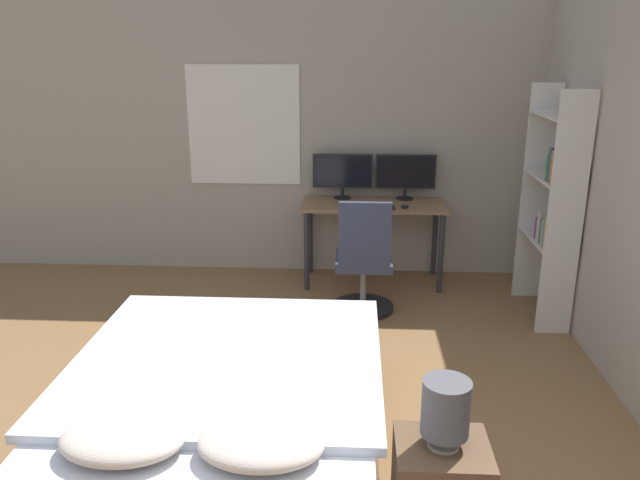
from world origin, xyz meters
TOP-DOWN VIEW (x-y plane):
  - wall_back at (-0.01, 4.17)m, footprint 12.00×0.08m
  - bed at (-0.61, 1.23)m, footprint 1.68×1.91m
  - bedside_lamp at (0.48, 0.62)m, footprint 0.21×0.21m
  - desk at (0.25, 3.82)m, footprint 1.30×0.56m
  - monitor_left at (-0.04, 4.00)m, footprint 0.56×0.16m
  - monitor_right at (0.54, 4.00)m, footprint 0.56×0.16m
  - keyboard at (0.25, 3.65)m, footprint 0.36×0.13m
  - computer_mouse at (0.52, 3.65)m, footprint 0.07×0.05m
  - office_chair at (0.16, 3.11)m, footprint 0.52×0.52m
  - bookshelf at (1.63, 3.10)m, footprint 0.26×0.78m

SIDE VIEW (x-z plane):
  - bed at x=-0.61m, z-range -0.04..0.55m
  - office_chair at x=0.16m, z-range -0.10..0.89m
  - desk at x=0.25m, z-range 0.27..1.04m
  - bedside_lamp at x=0.48m, z-range 0.51..0.83m
  - keyboard at x=0.25m, z-range 0.77..0.79m
  - computer_mouse at x=0.52m, z-range 0.77..0.80m
  - bookshelf at x=1.63m, z-range 0.07..1.92m
  - monitor_left at x=-0.04m, z-range 0.80..1.22m
  - monitor_right at x=0.54m, z-range 0.80..1.22m
  - wall_back at x=-0.01m, z-range 0.00..2.70m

